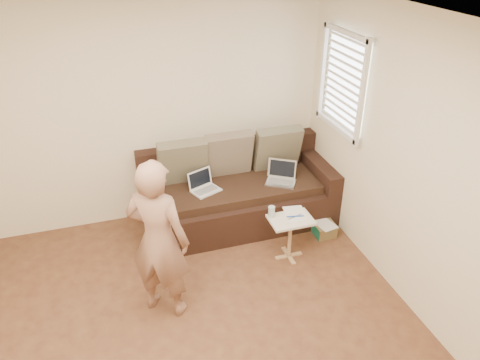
% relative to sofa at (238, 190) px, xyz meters
% --- Properties ---
extents(floor, '(4.50, 4.50, 0.00)m').
position_rel_sofa_xyz_m(floor, '(-0.90, -1.77, -0.42)').
color(floor, '#4D291C').
rests_on(floor, ground).
extents(ceiling, '(4.50, 4.50, 0.00)m').
position_rel_sofa_xyz_m(ceiling, '(-0.90, -1.77, 2.18)').
color(ceiling, white).
rests_on(ceiling, wall_back).
extents(wall_back, '(4.00, 0.00, 4.00)m').
position_rel_sofa_xyz_m(wall_back, '(-0.90, 0.48, 0.87)').
color(wall_back, beige).
rests_on(wall_back, ground).
extents(wall_right, '(0.00, 4.50, 4.50)m').
position_rel_sofa_xyz_m(wall_right, '(1.10, -1.77, 0.87)').
color(wall_right, beige).
rests_on(wall_right, ground).
extents(window_blinds, '(0.12, 0.88, 1.08)m').
position_rel_sofa_xyz_m(window_blinds, '(1.05, -0.27, 1.28)').
color(window_blinds, white).
rests_on(window_blinds, wall_right).
extents(sofa, '(2.20, 0.95, 0.85)m').
position_rel_sofa_xyz_m(sofa, '(0.00, 0.00, 0.00)').
color(sofa, black).
rests_on(sofa, ground).
extents(pillow_left, '(0.55, 0.29, 0.57)m').
position_rel_sofa_xyz_m(pillow_left, '(-0.60, 0.20, 0.37)').
color(pillow_left, brown).
rests_on(pillow_left, sofa).
extents(pillow_mid, '(0.55, 0.27, 0.57)m').
position_rel_sofa_xyz_m(pillow_mid, '(-0.05, 0.23, 0.37)').
color(pillow_mid, brown).
rests_on(pillow_mid, sofa).
extents(pillow_right, '(0.55, 0.28, 0.57)m').
position_rel_sofa_xyz_m(pillow_right, '(0.55, 0.20, 0.37)').
color(pillow_right, brown).
rests_on(pillow_right, sofa).
extents(laptop_silver, '(0.41, 0.38, 0.22)m').
position_rel_sofa_xyz_m(laptop_silver, '(0.47, -0.15, 0.10)').
color(laptop_silver, '#B7BABC').
rests_on(laptop_silver, sofa).
extents(laptop_white, '(0.37, 0.32, 0.22)m').
position_rel_sofa_xyz_m(laptop_white, '(-0.40, -0.07, 0.10)').
color(laptop_white, white).
rests_on(laptop_white, sofa).
extents(person, '(0.68, 0.64, 1.55)m').
position_rel_sofa_xyz_m(person, '(-1.08, -1.15, 0.35)').
color(person, '#8E5C4D').
rests_on(person, ground).
extents(side_table, '(0.44, 0.31, 0.49)m').
position_rel_sofa_xyz_m(side_table, '(0.31, -0.82, -0.18)').
color(side_table, silver).
rests_on(side_table, ground).
extents(drinking_glass, '(0.07, 0.07, 0.12)m').
position_rel_sofa_xyz_m(drinking_glass, '(0.13, -0.72, 0.12)').
color(drinking_glass, silver).
rests_on(drinking_glass, side_table).
extents(scissors, '(0.19, 0.12, 0.02)m').
position_rel_sofa_xyz_m(scissors, '(0.36, -0.80, 0.07)').
color(scissors, silver).
rests_on(scissors, side_table).
extents(paper_on_table, '(0.25, 0.33, 0.00)m').
position_rel_sofa_xyz_m(paper_on_table, '(0.39, -0.75, 0.07)').
color(paper_on_table, white).
rests_on(paper_on_table, side_table).
extents(striped_box, '(0.24, 0.24, 0.15)m').
position_rel_sofa_xyz_m(striped_box, '(0.85, -0.58, -0.35)').
color(striped_box, '#CA551E').
rests_on(striped_box, ground).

